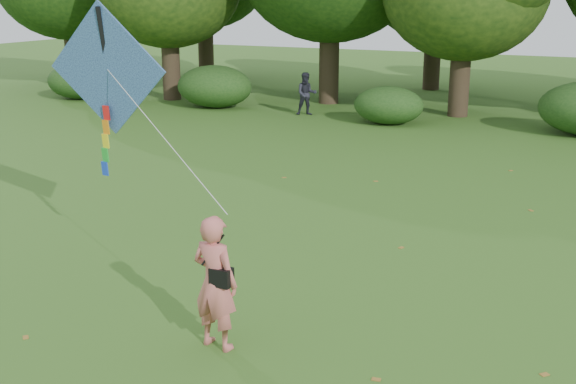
% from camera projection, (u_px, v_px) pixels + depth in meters
% --- Properties ---
extents(ground, '(100.00, 100.00, 0.00)m').
position_uv_depth(ground, '(300.00, 330.00, 10.81)').
color(ground, '#265114').
rests_on(ground, ground).
extents(man_kite_flyer, '(0.77, 0.56, 1.96)m').
position_uv_depth(man_kite_flyer, '(215.00, 283.00, 10.04)').
color(man_kite_flyer, '#CB665F').
rests_on(man_kite_flyer, ground).
extents(bystander_left, '(1.05, 0.98, 1.72)m').
position_uv_depth(bystander_left, '(306.00, 94.00, 29.08)').
color(bystander_left, '#242430').
rests_on(bystander_left, ground).
extents(crossbody_bag, '(0.43, 0.20, 0.74)m').
position_uv_depth(crossbody_bag, '(221.00, 276.00, 9.93)').
color(crossbody_bag, black).
rests_on(crossbody_bag, ground).
extents(flying_kite, '(4.83, 2.49, 3.13)m').
position_uv_depth(flying_kite, '(107.00, 72.00, 12.62)').
color(flying_kite, '#2859B0').
rests_on(flying_kite, ground).
extents(shrub_band, '(39.15, 3.22, 1.88)m').
position_uv_depth(shrub_band, '(480.00, 105.00, 26.22)').
color(shrub_band, '#264919').
rests_on(shrub_band, ground).
extents(fallen_leaves, '(11.64, 13.58, 0.01)m').
position_uv_depth(fallen_leaves, '(382.00, 245.00, 14.35)').
color(fallen_leaves, olive).
rests_on(fallen_leaves, ground).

